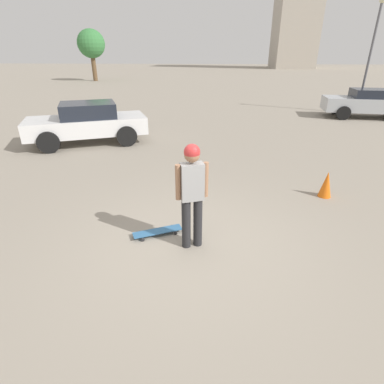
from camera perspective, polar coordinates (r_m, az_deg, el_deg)
The scene contains 9 objects.
ground_plane at distance 5.26m, azimuth 0.00°, elevation -10.05°, with size 220.00×220.00×0.00m, color gray.
person at distance 4.74m, azimuth 0.00°, elevation 0.52°, with size 0.31×0.51×1.80m.
skateboard at distance 5.55m, azimuth -6.57°, elevation -7.47°, with size 0.59×0.90×0.07m.
car_parked_near at distance 11.79m, azimuth -19.28°, elevation 12.43°, with size 3.31×4.50×1.45m.
car_parked_far at distance 18.41m, azimuth 30.68°, elevation 14.42°, with size 2.22×4.48×1.42m.
building_block_distant at distance 83.86m, azimuth 19.55°, elevation 31.24°, with size 13.84×8.77×28.54m.
tree_distant at distance 41.76m, azimuth -18.66°, elevation 25.12°, with size 3.24×3.24×5.83m.
traffic_cone at distance 7.50m, azimuth 24.21°, elevation 1.35°, with size 0.29×0.29×0.61m.
lamp_post at distance 19.52m, azimuth 30.99°, elevation 22.32°, with size 0.28×0.28×5.56m.
Camera 1 is at (-4.30, -0.42, 3.00)m, focal length 28.00 mm.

